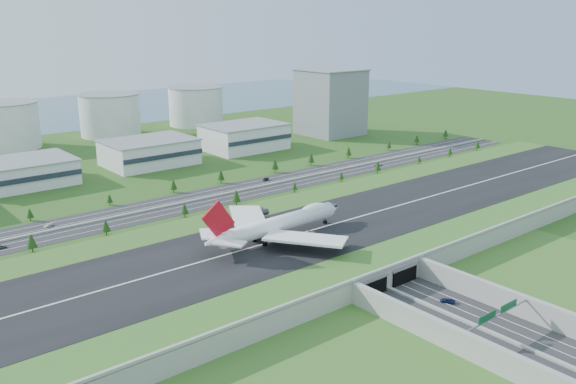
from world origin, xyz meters
TOP-DOWN VIEW (x-y plane):
  - ground at (0.00, 0.00)m, footprint 1200.00×1200.00m
  - airfield_deck at (0.00, -0.09)m, footprint 520.00×100.00m
  - underpass_road at (0.00, -99.42)m, footprint 38.80×120.40m
  - sign_gantry_near at (0.00, -95.04)m, footprint 38.70×0.70m
  - north_expressway at (0.00, 95.00)m, footprint 560.00×36.00m
  - tree_row at (16.14, 96.22)m, footprint 499.30×48.72m
  - hangar_mid_a at (-60.00, 190.00)m, footprint 58.00×42.00m
  - hangar_mid_b at (25.00, 190.00)m, footprint 58.00×42.00m
  - hangar_mid_c at (105.00, 190.00)m, footprint 58.00×42.00m
  - office_tower at (200.00, 195.00)m, footprint 46.00×46.00m
  - fuel_tank_b at (-35.00, 310.00)m, footprint 50.00×50.00m
  - fuel_tank_c at (50.00, 310.00)m, footprint 50.00×50.00m
  - fuel_tank_d at (135.00, 310.00)m, footprint 50.00×50.00m
  - boeing_747 at (-11.60, 1.68)m, footprint 75.03×70.80m
  - car_0 at (-11.26, -91.80)m, footprint 2.16×4.47m
  - car_2 at (7.56, -71.00)m, footprint 4.43×5.82m
  - car_4 at (-99.88, 85.89)m, footprint 4.34×1.75m
  - car_5 at (60.34, 104.54)m, footprint 5.22×3.58m
  - car_6 at (143.68, 86.81)m, footprint 6.09×3.92m
  - car_7 at (-74.14, 102.20)m, footprint 5.60×4.04m

SIDE VIEW (x-z plane):
  - ground at x=0.00m, z-range 0.00..0.00m
  - north_expressway at x=0.00m, z-range 0.00..0.12m
  - car_2 at x=7.56m, z-range 0.12..1.59m
  - car_0 at x=-11.26m, z-range 0.12..1.59m
  - car_4 at x=-99.88m, z-range 0.12..1.60m
  - car_7 at x=-74.14m, z-range 0.12..1.63m
  - car_6 at x=143.68m, z-range 0.12..1.68m
  - car_5 at x=60.34m, z-range 0.12..1.75m
  - underpass_road at x=0.00m, z-range -0.57..7.43m
  - airfield_deck at x=0.00m, z-range -0.48..8.72m
  - tree_row at x=16.14m, z-range 0.46..8.91m
  - sign_gantry_near at x=0.00m, z-range 2.05..11.85m
  - hangar_mid_a at x=-60.00m, z-range 0.00..15.00m
  - hangar_mid_b at x=25.00m, z-range 0.00..17.00m
  - hangar_mid_c at x=105.00m, z-range 0.00..19.00m
  - boeing_747 at x=-11.60m, z-range 2.96..26.14m
  - fuel_tank_b at x=-35.00m, z-range 0.00..35.00m
  - fuel_tank_c at x=50.00m, z-range 0.00..35.00m
  - fuel_tank_d at x=135.00m, z-range 0.00..35.00m
  - office_tower at x=200.00m, z-range 0.00..55.00m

